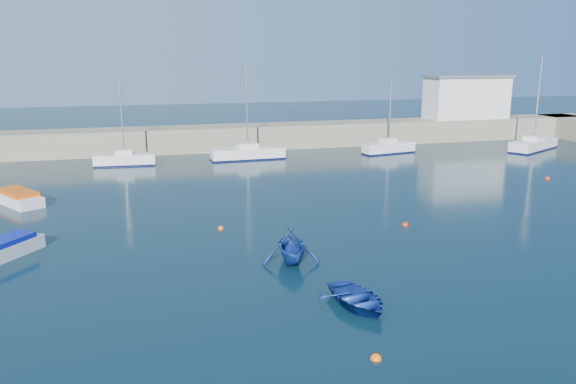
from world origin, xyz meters
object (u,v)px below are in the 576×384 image
object	(u,v)px
sailboat_6	(248,153)
dinghy_center	(357,299)
sailboat_7	(389,147)
sailboat_8	(533,144)
dinghy_left	(291,246)
motorboat_2	(17,198)
sailboat_5	(125,159)
motorboat_1	(5,248)
harbor_office	(466,98)

from	to	relation	value
sailboat_6	dinghy_center	bearing A→B (deg)	173.86
sailboat_7	dinghy_center	distance (m)	38.98
sailboat_8	dinghy_left	bearing A→B (deg)	98.26
sailboat_8	motorboat_2	xyz separation A→B (m)	(-50.90, -10.41, -0.18)
dinghy_center	sailboat_7	bearing A→B (deg)	52.48
sailboat_5	sailboat_6	world-z (taller)	sailboat_6
sailboat_6	sailboat_7	world-z (taller)	sailboat_6
sailboat_6	motorboat_2	size ratio (longest dim) A/B	1.94
sailboat_6	sailboat_7	distance (m)	15.32
dinghy_center	dinghy_left	world-z (taller)	dinghy_left
motorboat_1	dinghy_left	distance (m)	14.78
motorboat_1	dinghy_left	bearing A→B (deg)	17.90
sailboat_6	sailboat_8	size ratio (longest dim) A/B	0.95
sailboat_8	dinghy_center	bearing A→B (deg)	104.75
sailboat_5	motorboat_1	size ratio (longest dim) A/B	1.86
harbor_office	sailboat_7	bearing A→B (deg)	-151.91
harbor_office	dinghy_center	size ratio (longest dim) A/B	2.89
sailboat_5	motorboat_1	bearing A→B (deg)	170.67
sailboat_7	motorboat_2	world-z (taller)	sailboat_7
sailboat_8	sailboat_5	bearing A→B (deg)	58.00
harbor_office	motorboat_2	size ratio (longest dim) A/B	2.00
harbor_office	sailboat_6	distance (m)	30.27
motorboat_1	sailboat_6	bearing A→B (deg)	90.73
motorboat_1	dinghy_center	bearing A→B (deg)	2.14
sailboat_7	motorboat_1	xyz separation A→B (m)	(-33.07, -24.28, -0.17)
dinghy_center	motorboat_1	bearing A→B (deg)	135.42
sailboat_5	motorboat_2	world-z (taller)	sailboat_5
sailboat_5	sailboat_7	distance (m)	27.28
harbor_office	motorboat_1	xyz separation A→B (m)	(-46.89, -31.65, -4.63)
harbor_office	sailboat_5	distance (m)	41.95
motorboat_1	harbor_office	bearing A→B (deg)	70.40
sailboat_6	dinghy_left	size ratio (longest dim) A/B	2.91
sailboat_6	motorboat_1	size ratio (longest dim) A/B	2.36
motorboat_1	motorboat_2	xyz separation A→B (m)	(-1.39, 11.53, 0.00)
sailboat_6	motorboat_1	xyz separation A→B (m)	(-17.76, -24.75, -0.18)
harbor_office	sailboat_5	xyz separation A→B (m)	(-41.10, -7.12, -4.49)
dinghy_left	harbor_office	bearing A→B (deg)	55.35
sailboat_7	sailboat_6	bearing A→B (deg)	77.44
harbor_office	sailboat_6	xyz separation A→B (m)	(-29.13, -6.90, -4.46)
sailboat_6	dinghy_center	world-z (taller)	sailboat_6
sailboat_5	dinghy_left	xyz separation A→B (m)	(8.22, -29.21, 0.27)
harbor_office	sailboat_6	bearing A→B (deg)	-166.67
sailboat_8	motorboat_1	world-z (taller)	sailboat_8
harbor_office	sailboat_5	bearing A→B (deg)	-170.17
harbor_office	sailboat_7	distance (m)	16.28
sailboat_5	sailboat_7	world-z (taller)	sailboat_7
dinghy_center	harbor_office	bearing A→B (deg)	42.71
motorboat_2	dinghy_left	world-z (taller)	dinghy_left
motorboat_2	dinghy_left	distance (m)	22.37
sailboat_7	sailboat_8	bearing A→B (deg)	-108.88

